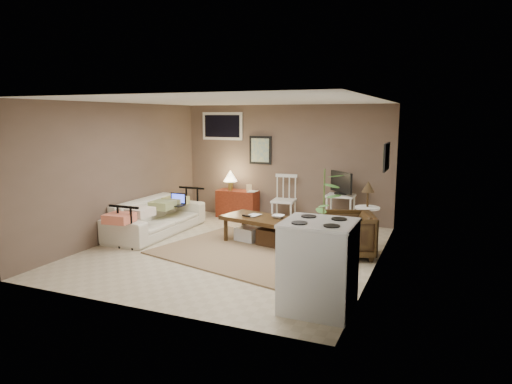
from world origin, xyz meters
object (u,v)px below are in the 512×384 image
at_px(tv_stand, 341,199).
at_px(armchair, 349,232).
at_px(stove, 319,266).
at_px(coffee_table, 261,228).
at_px(red_console, 237,201).
at_px(spindle_chair, 284,201).
at_px(side_table, 367,206).
at_px(sofa, 156,211).
at_px(potted_plant, 323,222).

height_order(tv_stand, armchair, tv_stand).
bearing_deg(stove, coffee_table, 125.87).
xyz_separation_m(tv_stand, armchair, (0.51, -1.72, -0.21)).
bearing_deg(coffee_table, red_console, 125.83).
xyz_separation_m(coffee_table, stove, (1.61, -2.23, 0.24)).
height_order(spindle_chair, tv_stand, tv_stand).
xyz_separation_m(tv_stand, stove, (0.60, -3.85, -0.07)).
relative_size(tv_stand, side_table, 1.01).
bearing_deg(sofa, stove, -120.36).
relative_size(spindle_chair, potted_plant, 0.65).
bearing_deg(spindle_chair, potted_plant, -61.98).
bearing_deg(potted_plant, sofa, 160.10).
distance_m(coffee_table, stove, 2.76).
distance_m(spindle_chair, side_table, 2.09).
bearing_deg(potted_plant, armchair, 85.79).
xyz_separation_m(red_console, spindle_chair, (1.13, -0.15, 0.11)).
height_order(red_console, spindle_chair, red_console).
relative_size(sofa, side_table, 1.97).
distance_m(tv_stand, side_table, 1.22).
bearing_deg(red_console, stove, -54.15).
xyz_separation_m(tv_stand, side_table, (0.67, -1.01, 0.10)).
distance_m(coffee_table, side_table, 1.84).
bearing_deg(potted_plant, spindle_chair, 118.02).
relative_size(coffee_table, potted_plant, 0.94).
xyz_separation_m(red_console, armchair, (2.79, -1.86, 0.03)).
distance_m(red_console, tv_stand, 2.30).
bearing_deg(tv_stand, red_console, 176.60).
relative_size(sofa, potted_plant, 1.43).
height_order(red_console, tv_stand, tv_stand).
bearing_deg(side_table, armchair, -102.88).
xyz_separation_m(spindle_chair, armchair, (1.66, -1.71, -0.08)).
distance_m(coffee_table, armchair, 1.53).
xyz_separation_m(side_table, armchair, (-0.16, -0.71, -0.30)).
xyz_separation_m(red_console, side_table, (2.96, -1.15, 0.33)).
distance_m(side_table, potted_plant, 1.97).
bearing_deg(tv_stand, potted_plant, -81.95).
xyz_separation_m(spindle_chair, potted_plant, (1.57, -2.95, 0.35)).
height_order(red_console, potted_plant, potted_plant).
xyz_separation_m(coffee_table, potted_plant, (1.43, -1.34, 0.53)).
xyz_separation_m(sofa, red_console, (0.79, 1.84, -0.07)).
bearing_deg(red_console, armchair, -33.66).
distance_m(spindle_chair, potted_plant, 3.36).
xyz_separation_m(side_table, stove, (-0.07, -2.84, -0.17)).
bearing_deg(side_table, potted_plant, -97.41).
xyz_separation_m(coffee_table, spindle_chair, (-0.14, 1.61, 0.19)).
bearing_deg(armchair, red_console, -143.01).
height_order(tv_stand, side_table, tv_stand).
bearing_deg(coffee_table, side_table, 19.98).
distance_m(sofa, side_table, 3.82).
xyz_separation_m(potted_plant, stove, (0.18, -0.89, -0.30)).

